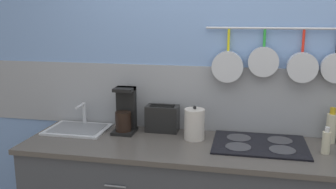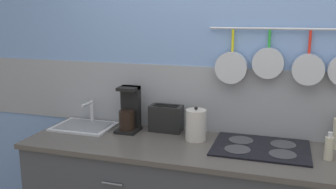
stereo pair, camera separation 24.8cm
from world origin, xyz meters
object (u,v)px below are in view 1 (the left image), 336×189
object	(u,v)px
coffee_maker	(125,114)
toaster	(162,118)
bottle_olive_oil	(326,142)
bottle_vinegar	(331,127)
kettle	(194,124)

from	to	relation	value
coffee_maker	toaster	xyz separation A→B (m)	(0.27, 0.08, -0.04)
bottle_olive_oil	bottle_vinegar	bearing A→B (deg)	72.11
coffee_maker	kettle	distance (m)	0.53
bottle_olive_oil	coffee_maker	bearing A→B (deg)	173.47
coffee_maker	bottle_vinegar	world-z (taller)	coffee_maker
coffee_maker	toaster	size ratio (longest dim) A/B	1.31
toaster	kettle	size ratio (longest dim) A/B	1.07
coffee_maker	kettle	size ratio (longest dim) A/B	1.40
coffee_maker	bottle_vinegar	xyz separation A→B (m)	(1.45, 0.07, -0.03)
coffee_maker	kettle	world-z (taller)	coffee_maker
coffee_maker	bottle_olive_oil	bearing A→B (deg)	-6.53
toaster	bottle_olive_oil	size ratio (longest dim) A/B	1.48
coffee_maker	toaster	world-z (taller)	coffee_maker
toaster	kettle	distance (m)	0.29
toaster	kettle	bearing A→B (deg)	-26.24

